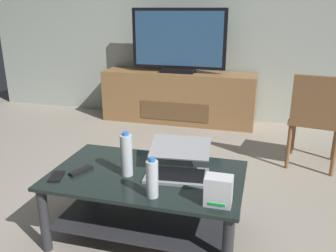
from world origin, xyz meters
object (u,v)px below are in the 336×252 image
object	(u,v)px
water_bottle_far	(152,179)
television	(178,42)
water_bottle_near	(126,155)
tv_remote	(81,171)
coffee_table	(147,193)
dining_chair	(316,116)
laptop	(178,164)
cell_phone	(56,176)
media_cabinet	(178,97)
router_box	(218,191)

from	to	relation	value
water_bottle_far	television	bearing A→B (deg)	100.90
water_bottle_near	tv_remote	distance (m)	0.32
coffee_table	dining_chair	xyz separation A→B (m)	(1.13, 1.38, 0.19)
laptop	cell_phone	xyz separation A→B (m)	(-0.70, -0.26, -0.05)
water_bottle_near	water_bottle_far	world-z (taller)	water_bottle_near
media_cabinet	water_bottle_near	world-z (taller)	water_bottle_near
coffee_table	laptop	xyz separation A→B (m)	(0.19, 0.07, 0.19)
television	dining_chair	distance (m)	1.90
cell_phone	router_box	bearing A→B (deg)	-18.96
water_bottle_near	media_cabinet	bearing A→B (deg)	96.51
television	water_bottle_far	bearing A→B (deg)	-79.10
water_bottle_near	water_bottle_far	xyz separation A→B (m)	(0.23, -0.21, -0.02)
laptop	tv_remote	bearing A→B (deg)	-165.02
water_bottle_far	cell_phone	bearing A→B (deg)	174.24
water_bottle_far	dining_chair	bearing A→B (deg)	58.40
media_cabinet	cell_phone	xyz separation A→B (m)	(-0.12, -2.62, 0.12)
coffee_table	media_cabinet	bearing A→B (deg)	99.17
laptop	router_box	xyz separation A→B (m)	(0.29, -0.31, 0.02)
laptop	tv_remote	size ratio (longest dim) A/B	2.68
television	water_bottle_near	world-z (taller)	television
laptop	water_bottle_near	distance (m)	0.32
water_bottle_far	tv_remote	size ratio (longest dim) A/B	1.43
laptop	router_box	world-z (taller)	laptop
laptop	coffee_table	bearing A→B (deg)	-160.25
media_cabinet	dining_chair	world-z (taller)	dining_chair
media_cabinet	dining_chair	size ratio (longest dim) A/B	2.20
television	laptop	bearing A→B (deg)	-76.13
router_box	water_bottle_far	size ratio (longest dim) A/B	0.69
coffee_table	cell_phone	distance (m)	0.56
television	tv_remote	size ratio (longest dim) A/B	7.32
dining_chair	laptop	size ratio (longest dim) A/B	2.05
router_box	cell_phone	bearing A→B (deg)	177.17
dining_chair	laptop	xyz separation A→B (m)	(-0.94, -1.31, -0.00)
media_cabinet	water_bottle_near	bearing A→B (deg)	-83.49
laptop	water_bottle_far	distance (m)	0.33
coffee_table	dining_chair	size ratio (longest dim) A/B	1.35
water_bottle_far	cell_phone	world-z (taller)	water_bottle_far
television	cell_phone	xyz separation A→B (m)	(-0.12, -2.60, -0.57)
television	dining_chair	xyz separation A→B (m)	(1.52, -1.03, -0.52)
cell_phone	water_bottle_far	bearing A→B (deg)	-21.89
water_bottle_near	tv_remote	world-z (taller)	water_bottle_near
router_box	water_bottle_near	xyz separation A→B (m)	(-0.58, 0.20, 0.05)
coffee_table	media_cabinet	distance (m)	2.46
dining_chair	water_bottle_far	world-z (taller)	dining_chair
laptop	cell_phone	distance (m)	0.74
water_bottle_far	cell_phone	xyz separation A→B (m)	(-0.63, 0.06, -0.10)
media_cabinet	tv_remote	world-z (taller)	media_cabinet
coffee_table	media_cabinet	size ratio (longest dim) A/B	0.61
media_cabinet	router_box	distance (m)	2.81
water_bottle_near	tv_remote	bearing A→B (deg)	-171.11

